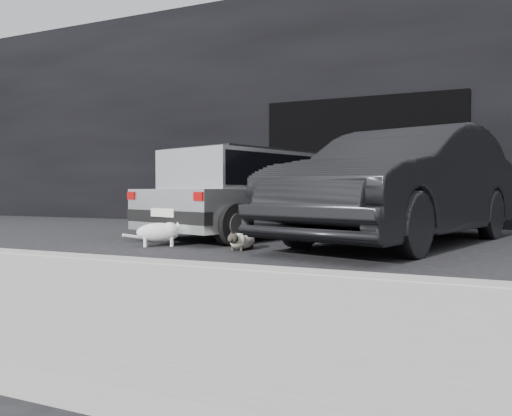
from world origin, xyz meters
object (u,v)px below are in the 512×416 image
at_px(cat_white, 162,231).
at_px(second_car, 403,185).
at_px(cat_siamese, 241,241).
at_px(silver_hatchback, 250,190).

bearing_deg(cat_white, second_car, 87.37).
bearing_deg(cat_siamese, silver_hatchback, -66.45).
distance_m(silver_hatchback, second_car, 2.36).
xyz_separation_m(silver_hatchback, cat_siamese, (0.67, -1.74, -0.62)).
relative_size(second_car, cat_white, 6.65).
relative_size(cat_siamese, cat_white, 0.98).
distance_m(silver_hatchback, cat_siamese, 1.96).
xyz_separation_m(silver_hatchback, second_car, (2.35, -0.21, 0.06)).
xyz_separation_m(cat_siamese, cat_white, (-1.10, -0.04, 0.08)).
bearing_deg(silver_hatchback, cat_white, -85.64).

